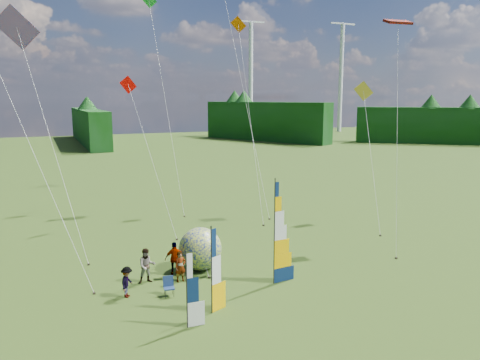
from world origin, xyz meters
name	(u,v)px	position (x,y,z in m)	size (l,w,h in m)	color
ground	(293,306)	(0.00, 0.00, 0.00)	(220.00, 220.00, 0.00)	#3D521B
treeline_ring	(295,225)	(0.00, 0.00, 4.00)	(210.00, 210.00, 8.00)	#1B4720
turbine_left	(341,79)	(70.00, 95.00, 15.00)	(8.00, 1.20, 30.00)	silver
turbine_right	(251,78)	(45.00, 102.00, 15.00)	(8.00, 1.20, 30.00)	silver
feather_banner_main	(274,234)	(0.43, 2.79, 2.74)	(1.47, 0.10, 5.48)	#0C224B
side_banner_left	(212,272)	(-3.77, 0.86, 1.99)	(1.09, 0.10, 3.98)	#FFBA00
side_banner_far	(187,291)	(-5.21, -0.01, 1.66)	(0.98, 0.10, 3.32)	white
bol_inflatable	(200,249)	(-2.46, 6.34, 1.23)	(2.46, 2.46, 2.46)	#000D76
spectator_a	(180,267)	(-4.02, 5.07, 0.83)	(0.60, 0.40, 1.66)	#66594C
spectator_b	(147,266)	(-5.70, 5.62, 0.94)	(0.91, 0.45, 1.88)	#66594C
spectator_c	(127,282)	(-7.00, 4.20, 0.78)	(1.01, 0.37, 1.56)	#66594C
spectator_d	(175,258)	(-4.02, 6.14, 0.94)	(1.10, 0.45, 1.88)	#66594C
camp_chair	(169,287)	(-5.08, 3.48, 0.49)	(0.56, 0.56, 0.97)	#15294E
kite_whale	(242,75)	(6.34, 20.42, 11.68)	(2.95, 14.27, 23.37)	black
kite_rainbow_delta	(49,121)	(-9.79, 13.33, 8.33)	(7.75, 12.16, 16.65)	#ED3933
kite_parafoil	(398,118)	(11.15, 6.02, 8.44)	(7.91, 9.45, 16.88)	#B40D00
small_kite_red	(151,150)	(-2.95, 15.89, 5.95)	(3.95, 9.49, 11.89)	#BD0300
small_kite_orange	(250,110)	(5.87, 17.68, 8.71)	(4.20, 11.45, 17.41)	#DE5900
small_kite_yellow	(372,149)	(13.03, 10.77, 5.83)	(5.98, 9.48, 11.66)	gold
small_kite_pink	(24,123)	(-11.12, 8.72, 8.43)	(7.43, 9.19, 16.85)	#C9234E
small_kite_green	(165,94)	(0.10, 23.03, 10.02)	(2.65, 12.03, 20.04)	green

